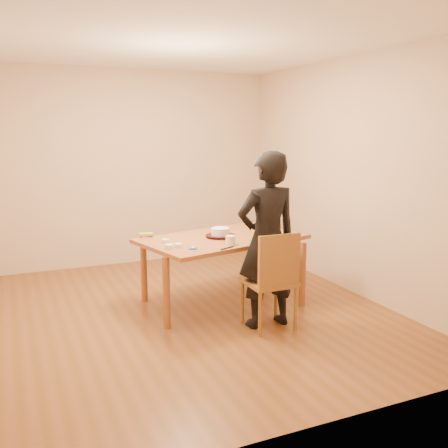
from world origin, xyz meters
name	(u,v)px	position (x,y,z in m)	size (l,w,h in m)	color
room_shell	(176,181)	(0.00, 0.34, 1.35)	(4.00, 4.50, 2.70)	brown
dining_table	(222,239)	(0.43, 0.11, 0.73)	(1.69, 1.00, 0.04)	brown
dining_chair	(269,282)	(0.58, -0.66, 0.45)	(0.44, 0.44, 0.04)	brown
cake_plate	(220,236)	(0.41, 0.11, 0.76)	(0.32, 0.32, 0.02)	#A80B1F
cake	(220,232)	(0.41, 0.11, 0.81)	(0.20, 0.20, 0.06)	white
frosting_dome	(220,228)	(0.41, 0.11, 0.85)	(0.20, 0.20, 0.03)	white
frosting_tub	(231,240)	(0.37, -0.24, 0.79)	(0.10, 0.10, 0.09)	white
frosting_lid	(193,249)	(-0.05, -0.28, 0.75)	(0.09, 0.09, 0.01)	#1C2DB7
frosting_dollop	(193,247)	(-0.05, -0.28, 0.77)	(0.04, 0.04, 0.02)	white
ramekin_green	(178,245)	(-0.16, -0.16, 0.77)	(0.08, 0.08, 0.04)	white
ramekin_yellow	(165,241)	(-0.21, 0.08, 0.77)	(0.08, 0.08, 0.04)	white
ramekin_multi	(169,247)	(-0.26, -0.18, 0.77)	(0.09, 0.09, 0.04)	white
candy_box_pink	(147,236)	(-0.31, 0.44, 0.76)	(0.13, 0.06, 0.02)	#E4359E
candy_box_green	(146,234)	(-0.32, 0.44, 0.78)	(0.14, 0.07, 0.02)	green
spatula	(227,248)	(0.26, -0.39, 0.76)	(0.17, 0.02, 0.01)	black
person	(267,240)	(0.58, -0.62, 0.85)	(0.62, 0.41, 1.69)	black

